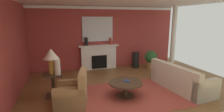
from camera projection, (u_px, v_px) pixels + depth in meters
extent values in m
plane|color=brown|center=(129.00, 95.00, 5.32)|extent=(8.38, 8.38, 0.00)
cube|color=#9E3833|center=(103.00, 38.00, 8.09)|extent=(7.02, 0.12, 2.82)
cube|color=#9E3833|center=(5.00, 54.00, 4.37)|extent=(0.12, 7.05, 2.82)
cube|color=white|center=(103.00, 8.00, 7.74)|extent=(7.02, 0.08, 0.12)
cube|color=#993D33|center=(125.00, 96.00, 5.26)|extent=(3.35, 2.32, 0.01)
cube|color=white|center=(99.00, 58.00, 8.01)|extent=(1.60, 0.25, 1.06)
cube|color=black|center=(99.00, 61.00, 8.03)|extent=(0.70, 0.26, 0.60)
cube|color=white|center=(99.00, 46.00, 7.87)|extent=(1.80, 0.35, 0.06)
cube|color=silver|center=(98.00, 29.00, 7.85)|extent=(1.39, 0.04, 1.10)
cube|color=#BCB299|center=(181.00, 82.00, 5.76)|extent=(1.12, 2.18, 0.45)
cube|color=#BCB299|center=(174.00, 71.00, 5.54)|extent=(0.42, 2.11, 0.40)
cube|color=#BCB299|center=(207.00, 91.00, 4.89)|extent=(0.92, 0.30, 0.62)
cube|color=#BCB299|center=(162.00, 72.00, 6.60)|extent=(0.92, 0.30, 0.62)
cube|color=#9E7A4C|center=(71.00, 97.00, 4.67)|extent=(0.96, 0.96, 0.44)
cube|color=#9E7A4C|center=(83.00, 80.00, 4.59)|extent=(0.33, 0.82, 0.51)
cube|color=#9E7A4C|center=(73.00, 90.00, 4.98)|extent=(0.81, 0.31, 0.60)
cube|color=#9E7A4C|center=(69.00, 100.00, 4.33)|extent=(0.81, 0.31, 0.60)
cylinder|color=#3D2D1E|center=(126.00, 83.00, 5.17)|extent=(1.00, 1.00, 0.04)
cylinder|color=#3D2D1E|center=(126.00, 90.00, 5.22)|extent=(0.12, 0.12, 0.41)
cylinder|color=#3D2D1E|center=(125.00, 96.00, 5.26)|extent=(0.56, 0.56, 0.03)
cube|color=#3D2D1E|center=(52.00, 74.00, 5.13)|extent=(0.56, 0.56, 0.04)
cube|color=#3D2D1E|center=(53.00, 86.00, 5.20)|extent=(0.10, 0.10, 0.66)
cube|color=#3D2D1E|center=(54.00, 95.00, 5.27)|extent=(0.45, 0.45, 0.04)
cylinder|color=#B28E38|center=(52.00, 66.00, 5.07)|extent=(0.18, 0.18, 0.45)
cone|color=beige|center=(51.00, 54.00, 4.99)|extent=(0.44, 0.44, 0.30)
cylinder|color=#9E3328|center=(110.00, 41.00, 7.96)|extent=(0.11, 0.11, 0.31)
cylinder|color=black|center=(86.00, 42.00, 7.64)|extent=(0.15, 0.15, 0.36)
cylinder|color=black|center=(136.00, 60.00, 8.25)|extent=(0.33, 0.33, 0.73)
cylinder|color=beige|center=(57.00, 67.00, 5.00)|extent=(0.17, 0.17, 0.45)
cube|color=navy|center=(126.00, 81.00, 5.20)|extent=(0.22, 0.20, 0.03)
cylinder|color=#A8754C|center=(150.00, 65.00, 8.15)|extent=(0.32, 0.32, 0.30)
sphere|color=#28602D|center=(151.00, 57.00, 8.06)|extent=(0.56, 0.56, 0.56)
cylinder|color=white|center=(173.00, 39.00, 7.62)|extent=(0.20, 0.20, 2.82)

